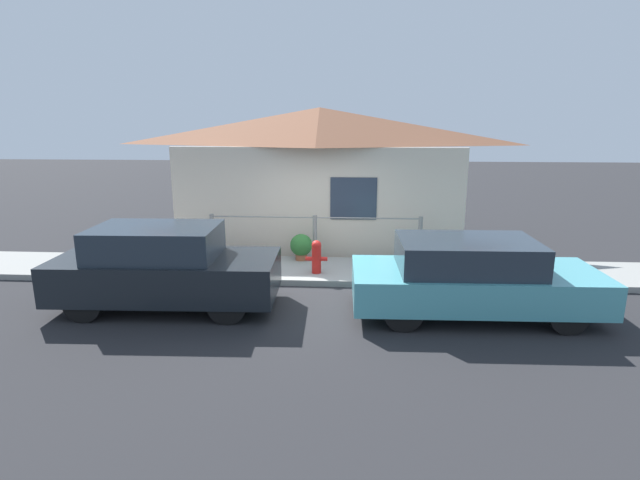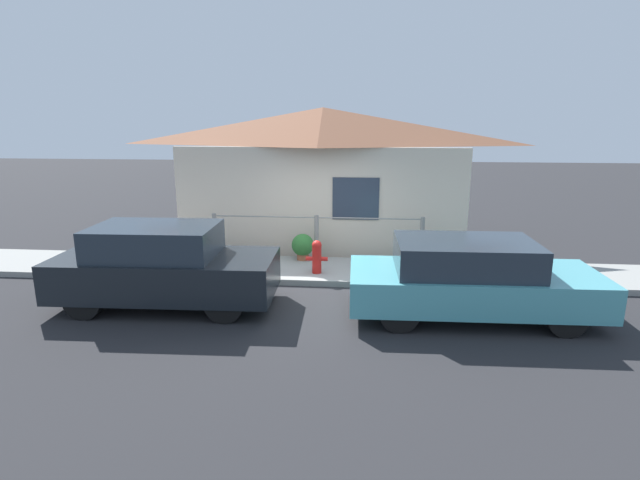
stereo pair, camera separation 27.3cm
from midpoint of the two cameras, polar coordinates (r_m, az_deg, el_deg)
ground_plane at (r=10.13m, az=-0.53°, el=-5.33°), size 60.00×60.00×0.00m
sidewalk at (r=10.95m, az=-0.06°, el=-3.51°), size 24.00×1.77×0.13m
house at (r=12.74m, az=0.92°, el=11.82°), size 7.42×2.23×3.57m
fence at (r=11.49m, az=0.28°, el=0.60°), size 4.90×0.10×1.03m
car_left at (r=9.29m, az=-16.64°, el=-2.92°), size 3.94×1.73×1.49m
car_right at (r=8.87m, az=17.67°, el=-4.24°), size 4.19×1.78×1.34m
fire_hydrant at (r=10.48m, az=0.38°, el=-1.85°), size 0.46×0.21×0.71m
potted_plant_near_hydrant at (r=11.46m, az=-1.31°, el=-0.67°), size 0.51×0.51×0.61m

